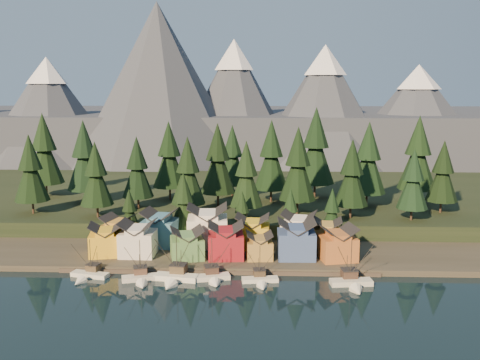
{
  "coord_description": "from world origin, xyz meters",
  "views": [
    {
      "loc": [
        10.2,
        -111.08,
        46.22
      ],
      "look_at": [
        4.78,
        30.0,
        21.18
      ],
      "focal_mm": 40.0,
      "sensor_mm": 36.0,
      "label": 1
    }
  ],
  "objects_px": {
    "boat_3": "(213,272)",
    "boat_4": "(261,276)",
    "house_back_1": "(160,227)",
    "boat_6": "(353,277)",
    "boat_0": "(87,271)",
    "house_front_1": "(138,237)",
    "house_front_0": "(106,239)",
    "boat_1": "(141,273)",
    "house_back_0": "(118,230)",
    "boat_2": "(175,272)"
  },
  "relations": [
    {
      "from": "boat_3",
      "to": "boat_6",
      "type": "relative_size",
      "value": 0.93
    },
    {
      "from": "boat_0",
      "to": "house_front_0",
      "type": "distance_m",
      "value": 14.26
    },
    {
      "from": "house_back_0",
      "to": "house_front_1",
      "type": "bearing_deg",
      "value": -34.36
    },
    {
      "from": "boat_4",
      "to": "house_back_1",
      "type": "distance_m",
      "value": 37.99
    },
    {
      "from": "boat_4",
      "to": "house_back_0",
      "type": "height_order",
      "value": "house_back_0"
    },
    {
      "from": "house_front_0",
      "to": "house_front_1",
      "type": "height_order",
      "value": "house_front_1"
    },
    {
      "from": "boat_0",
      "to": "house_back_1",
      "type": "bearing_deg",
      "value": 72.71
    },
    {
      "from": "boat_0",
      "to": "boat_6",
      "type": "distance_m",
      "value": 63.54
    },
    {
      "from": "house_back_0",
      "to": "house_back_1",
      "type": "distance_m",
      "value": 11.7
    },
    {
      "from": "house_back_1",
      "to": "boat_6",
      "type": "bearing_deg",
      "value": -20.33
    },
    {
      "from": "boat_4",
      "to": "house_front_1",
      "type": "bearing_deg",
      "value": 147.86
    },
    {
      "from": "boat_1",
      "to": "house_front_1",
      "type": "xyz_separation_m",
      "value": [
        -4.1,
        15.26,
        4.34
      ]
    },
    {
      "from": "boat_1",
      "to": "boat_6",
      "type": "distance_m",
      "value": 49.98
    },
    {
      "from": "boat_0",
      "to": "house_front_0",
      "type": "bearing_deg",
      "value": 99.7
    },
    {
      "from": "boat_4",
      "to": "house_front_1",
      "type": "height_order",
      "value": "house_front_1"
    },
    {
      "from": "house_front_1",
      "to": "boat_4",
      "type": "bearing_deg",
      "value": -23.89
    },
    {
      "from": "boat_6",
      "to": "house_front_1",
      "type": "relative_size",
      "value": 1.29
    },
    {
      "from": "house_front_1",
      "to": "house_back_1",
      "type": "height_order",
      "value": "house_back_1"
    },
    {
      "from": "boat_2",
      "to": "boat_3",
      "type": "relative_size",
      "value": 1.13
    },
    {
      "from": "boat_4",
      "to": "house_back_0",
      "type": "bearing_deg",
      "value": 142.41
    },
    {
      "from": "boat_6",
      "to": "boat_1",
      "type": "bearing_deg",
      "value": 171.91
    },
    {
      "from": "boat_4",
      "to": "house_front_0",
      "type": "xyz_separation_m",
      "value": [
        -41.19,
        15.3,
        4.19
      ]
    },
    {
      "from": "house_front_0",
      "to": "house_front_1",
      "type": "bearing_deg",
      "value": -11.2
    },
    {
      "from": "boat_1",
      "to": "house_front_0",
      "type": "xyz_separation_m",
      "value": [
        -12.65,
        15.33,
        3.91
      ]
    },
    {
      "from": "house_back_0",
      "to": "boat_3",
      "type": "bearing_deg",
      "value": -24.13
    },
    {
      "from": "boat_6",
      "to": "boat_4",
      "type": "bearing_deg",
      "value": 169.85
    },
    {
      "from": "boat_1",
      "to": "boat_6",
      "type": "relative_size",
      "value": 0.9
    },
    {
      "from": "boat_0",
      "to": "house_front_1",
      "type": "relative_size",
      "value": 1.11
    },
    {
      "from": "boat_0",
      "to": "house_front_0",
      "type": "height_order",
      "value": "house_front_0"
    },
    {
      "from": "boat_2",
      "to": "boat_4",
      "type": "bearing_deg",
      "value": 8.29
    },
    {
      "from": "boat_6",
      "to": "house_back_1",
      "type": "bearing_deg",
      "value": 145.9
    },
    {
      "from": "boat_1",
      "to": "boat_3",
      "type": "bearing_deg",
      "value": -12.24
    },
    {
      "from": "boat_1",
      "to": "house_back_1",
      "type": "xyz_separation_m",
      "value": [
        0.07,
        24.67,
        4.79
      ]
    },
    {
      "from": "boat_3",
      "to": "boat_4",
      "type": "bearing_deg",
      "value": -20.01
    },
    {
      "from": "boat_4",
      "to": "boat_6",
      "type": "bearing_deg",
      "value": -10.69
    },
    {
      "from": "boat_3",
      "to": "house_back_0",
      "type": "height_order",
      "value": "house_back_0"
    },
    {
      "from": "boat_2",
      "to": "house_back_0",
      "type": "distance_m",
      "value": 30.71
    },
    {
      "from": "house_front_0",
      "to": "boat_4",
      "type": "bearing_deg",
      "value": -31.11
    },
    {
      "from": "boat_3",
      "to": "boat_4",
      "type": "xyz_separation_m",
      "value": [
        11.38,
        -1.12,
        -0.45
      ]
    },
    {
      "from": "boat_0",
      "to": "boat_3",
      "type": "distance_m",
      "value": 30.67
    },
    {
      "from": "house_front_0",
      "to": "boat_0",
      "type": "bearing_deg",
      "value": -104.33
    },
    {
      "from": "boat_3",
      "to": "house_front_0",
      "type": "relative_size",
      "value": 1.13
    },
    {
      "from": "boat_6",
      "to": "house_front_1",
      "type": "distance_m",
      "value": 56.69
    },
    {
      "from": "boat_3",
      "to": "house_front_0",
      "type": "height_order",
      "value": "boat_3"
    },
    {
      "from": "boat_3",
      "to": "house_back_1",
      "type": "bearing_deg",
      "value": 111.63
    },
    {
      "from": "house_back_0",
      "to": "house_back_1",
      "type": "bearing_deg",
      "value": 19.11
    },
    {
      "from": "house_front_1",
      "to": "house_back_1",
      "type": "relative_size",
      "value": 0.91
    },
    {
      "from": "boat_3",
      "to": "boat_2",
      "type": "bearing_deg",
      "value": 171.23
    },
    {
      "from": "boat_0",
      "to": "boat_2",
      "type": "height_order",
      "value": "boat_2"
    },
    {
      "from": "boat_1",
      "to": "house_back_0",
      "type": "xyz_separation_m",
      "value": [
        -11.55,
        23.61,
        4.03
      ]
    }
  ]
}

